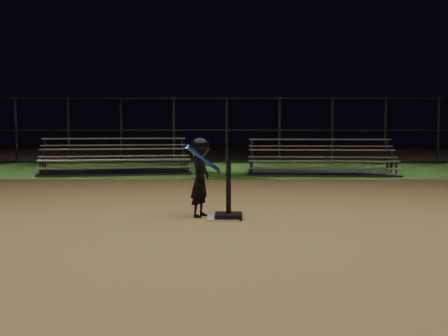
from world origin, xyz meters
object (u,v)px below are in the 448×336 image
(batting_tee, at_px, (229,207))
(bleacher_left, at_px, (116,166))
(home_plate, at_px, (223,218))
(child_batter, at_px, (200,174))
(bleacher_right, at_px, (321,167))

(batting_tee, distance_m, bleacher_left, 8.64)
(bleacher_left, bearing_deg, home_plate, -80.48)
(child_batter, bearing_deg, home_plate, -99.12)
(bleacher_left, relative_size, bleacher_right, 1.07)
(bleacher_left, distance_m, bleacher_right, 5.87)
(home_plate, relative_size, bleacher_right, 0.11)
(child_batter, distance_m, bleacher_left, 8.30)
(batting_tee, xyz_separation_m, bleacher_left, (-3.25, 8.01, 0.04))
(batting_tee, bearing_deg, bleacher_right, 71.36)
(batting_tee, bearing_deg, bleacher_left, 112.10)
(home_plate, xyz_separation_m, child_batter, (-0.34, 0.19, 0.60))
(batting_tee, relative_size, child_batter, 0.70)
(bleacher_left, bearing_deg, batting_tee, -80.11)
(child_batter, bearing_deg, bleacher_right, -1.56)
(home_plate, distance_m, batting_tee, 0.18)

